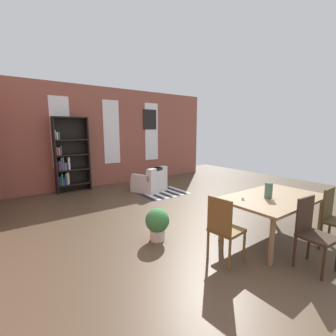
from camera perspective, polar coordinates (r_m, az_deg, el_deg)
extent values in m
plane|color=brown|center=(4.62, 9.74, -14.23)|extent=(11.71, 11.71, 0.00)
cube|color=#955143|center=(8.10, -13.90, 7.43)|extent=(7.74, 0.12, 3.21)
cube|color=white|center=(7.57, -24.91, 7.94)|extent=(0.55, 0.02, 2.08)
cube|color=white|center=(8.03, -13.75, 8.57)|extent=(0.55, 0.02, 2.08)
cube|color=white|center=(8.75, -4.09, 8.85)|extent=(0.55, 0.02, 2.08)
cube|color=#856B4C|center=(4.32, 24.63, -6.66)|extent=(1.78, 1.09, 0.04)
cylinder|color=#856B4C|center=(3.59, 24.19, -16.13)|extent=(0.07, 0.07, 0.69)
cylinder|color=#856B4C|center=(4.94, 33.52, -9.83)|extent=(0.07, 0.07, 0.69)
cylinder|color=#856B4C|center=(4.05, 12.93, -12.51)|extent=(0.07, 0.07, 0.69)
cylinder|color=#856B4C|center=(5.29, 24.38, -7.89)|extent=(0.07, 0.07, 0.69)
cylinder|color=#4C7266|center=(4.13, 23.54, -5.12)|extent=(0.12, 0.12, 0.26)
cylinder|color=silver|center=(3.93, 17.98, -7.15)|extent=(0.04, 0.04, 0.04)
cylinder|color=silver|center=(4.00, 24.36, -7.32)|extent=(0.04, 0.04, 0.04)
cube|color=brown|center=(3.47, 14.25, -14.58)|extent=(0.44, 0.44, 0.04)
cube|color=brown|center=(3.23, 12.55, -11.54)|extent=(0.07, 0.38, 0.50)
cylinder|color=brown|center=(3.62, 18.25, -17.80)|extent=(0.04, 0.04, 0.43)
cylinder|color=brown|center=(3.79, 13.35, -16.29)|extent=(0.04, 0.04, 0.43)
cylinder|color=brown|center=(3.35, 14.94, -20.02)|extent=(0.04, 0.04, 0.43)
cylinder|color=brown|center=(3.53, 9.81, -18.20)|extent=(0.04, 0.04, 0.43)
cube|color=#463B1D|center=(4.42, 34.74, -7.29)|extent=(0.38, 0.04, 0.50)
cylinder|color=#463B1D|center=(4.41, 33.45, -13.89)|extent=(0.04, 0.04, 0.43)
cylinder|color=#463B1D|center=(4.73, 34.93, -12.48)|extent=(0.04, 0.04, 0.43)
cube|color=#37251B|center=(3.73, 32.91, -14.11)|extent=(0.43, 0.43, 0.04)
cube|color=#37251B|center=(3.71, 30.66, -9.86)|extent=(0.38, 0.06, 0.50)
cylinder|color=#37251B|center=(3.61, 33.95, -19.11)|extent=(0.04, 0.04, 0.43)
cylinder|color=#37251B|center=(3.74, 28.72, -17.58)|extent=(0.04, 0.04, 0.43)
cylinder|color=#37251B|center=(4.04, 31.38, -15.81)|extent=(0.04, 0.04, 0.43)
cube|color=black|center=(7.37, -26.10, 2.71)|extent=(0.04, 0.32, 2.21)
cube|color=black|center=(7.58, -19.15, 3.32)|extent=(0.04, 0.32, 2.21)
cube|color=black|center=(7.61, -22.85, 3.12)|extent=(0.97, 0.01, 2.21)
cube|color=black|center=(7.60, -22.16, -3.63)|extent=(0.93, 0.32, 0.04)
cube|color=#284C8C|center=(7.48, -25.41, -2.86)|extent=(0.03, 0.17, 0.26)
cube|color=#284C8C|center=(7.49, -25.07, -2.86)|extent=(0.04, 0.16, 0.25)
cube|color=#33724C|center=(7.49, -24.75, -2.51)|extent=(0.04, 0.24, 0.34)
cube|color=#284C8C|center=(7.51, -24.36, -2.92)|extent=(0.04, 0.22, 0.21)
cube|color=#284C8C|center=(7.51, -24.05, -2.41)|extent=(0.03, 0.26, 0.34)
cube|color=gold|center=(7.52, -23.73, -2.36)|extent=(0.03, 0.20, 0.35)
cube|color=white|center=(7.52, -23.43, -2.29)|extent=(0.04, 0.18, 0.35)
cube|color=black|center=(7.52, -22.36, -0.33)|extent=(0.93, 0.32, 0.04)
cube|color=#B22D28|center=(7.41, -25.67, 0.43)|extent=(0.03, 0.20, 0.24)
cube|color=#284C8C|center=(7.42, -25.26, 0.57)|extent=(0.05, 0.23, 0.27)
cube|color=#8C4C8C|center=(7.42, -24.85, 0.97)|extent=(0.04, 0.20, 0.36)
cube|color=#33724C|center=(7.43, -24.52, 1.03)|extent=(0.04, 0.24, 0.37)
cube|color=#8C4C8C|center=(7.45, -24.09, 0.45)|extent=(0.04, 0.24, 0.21)
cube|color=#284C8C|center=(7.46, -23.71, 0.47)|extent=(0.05, 0.16, 0.20)
cube|color=white|center=(7.46, -23.36, 1.11)|extent=(0.05, 0.24, 0.36)
cube|color=black|center=(7.46, -22.57, 3.03)|extent=(0.93, 0.32, 0.04)
cube|color=#8C4C8C|center=(7.36, -25.85, 3.79)|extent=(0.05, 0.25, 0.23)
cube|color=orange|center=(7.37, -25.36, 3.77)|extent=(0.05, 0.23, 0.21)
cube|color=#284C8C|center=(7.38, -24.99, 4.01)|extent=(0.03, 0.22, 0.27)
cube|color=black|center=(7.43, -22.79, 6.42)|extent=(0.93, 0.32, 0.04)
cube|color=white|center=(7.34, -26.15, 7.37)|extent=(0.03, 0.17, 0.27)
cube|color=white|center=(7.35, -25.75, 7.17)|extent=(0.04, 0.21, 0.21)
cube|color=#33724C|center=(7.36, -25.39, 7.20)|extent=(0.03, 0.24, 0.21)
cube|color=black|center=(7.43, -23.11, 11.38)|extent=(0.93, 0.32, 0.04)
cube|color=silver|center=(7.07, -4.67, -4.07)|extent=(1.02, 1.02, 0.40)
cube|color=silver|center=(6.80, -2.62, -1.36)|extent=(0.81, 0.41, 0.35)
cube|color=silver|center=(7.27, -3.00, -1.45)|extent=(0.35, 0.72, 0.15)
cube|color=silver|center=(6.76, -6.53, -2.34)|extent=(0.35, 0.72, 0.15)
cube|color=black|center=(6.77, -2.63, -0.24)|extent=(0.32, 0.25, 0.08)
cylinder|color=silver|center=(4.07, -2.63, -16.06)|extent=(0.25, 0.25, 0.18)
sphere|color=#387F42|center=(3.97, -2.65, -12.75)|extent=(0.40, 0.40, 0.40)
cube|color=#1E1E33|center=(6.56, -5.65, -6.91)|extent=(0.13, 1.08, 0.01)
cube|color=silver|center=(6.63, -4.65, -6.73)|extent=(0.13, 1.08, 0.01)
cube|color=#1E1E33|center=(6.70, -3.67, -6.55)|extent=(0.13, 1.08, 0.01)
cube|color=silver|center=(6.77, -2.71, -6.38)|extent=(0.13, 1.08, 0.01)
cube|color=#1E1E33|center=(6.84, -1.78, -6.20)|extent=(0.13, 1.08, 0.01)
cube|color=silver|center=(6.91, -0.86, -6.03)|extent=(0.13, 1.08, 0.01)
cube|color=#1E1E33|center=(6.99, 0.04, -5.86)|extent=(0.13, 1.08, 0.01)
cube|color=silver|center=(7.06, 0.92, -5.69)|extent=(0.13, 1.08, 0.01)
cube|color=#1E1E33|center=(7.14, 1.78, -5.53)|extent=(0.13, 1.08, 0.01)
cube|color=silver|center=(7.22, 2.61, -5.36)|extent=(0.13, 1.08, 0.01)
cube|color=black|center=(8.72, -4.53, 11.82)|extent=(0.56, 0.03, 0.72)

